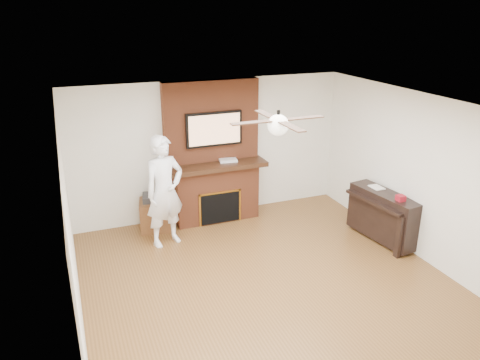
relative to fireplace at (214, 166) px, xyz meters
name	(u,v)px	position (x,y,z in m)	size (l,w,h in m)	color
room_shell	(276,206)	(0.00, -2.55, 0.25)	(5.36, 5.86, 2.86)	brown
fireplace	(214,166)	(0.00, 0.00, 0.00)	(1.78, 0.64, 2.50)	brown
tv	(214,129)	(0.00, -0.05, 0.68)	(1.00, 0.08, 0.60)	black
ceiling_fan	(278,124)	(0.00, -2.55, 1.34)	(1.21, 1.21, 0.31)	black
person	(165,191)	(-1.05, -0.68, -0.08)	(0.67, 0.45, 1.83)	white
side_table	(156,213)	(-1.10, -0.07, -0.70)	(0.64, 0.64, 0.63)	brown
piano	(383,215)	(2.29, -1.87, -0.54)	(0.64, 1.33, 0.93)	black
cable_box	(228,160)	(0.23, -0.10, 0.11)	(0.31, 0.18, 0.04)	silver
candle_orange	(207,218)	(-0.20, -0.16, -0.93)	(0.07, 0.07, 0.13)	#CC4518
candle_green	(214,219)	(-0.09, -0.18, -0.95)	(0.07, 0.07, 0.10)	#477F33
candle_cream	(223,218)	(0.08, -0.21, -0.94)	(0.08, 0.08, 0.10)	#F3E6C1
candle_blue	(233,218)	(0.27, -0.25, -0.96)	(0.06, 0.06, 0.08)	teal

